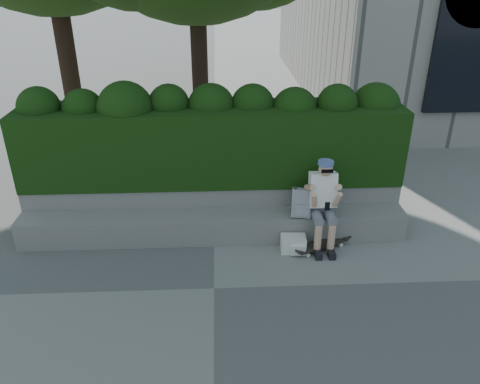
{
  "coord_description": "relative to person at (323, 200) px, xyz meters",
  "views": [
    {
      "loc": [
        0.11,
        -5.09,
        3.98
      ],
      "look_at": [
        0.4,
        1.0,
        0.95
      ],
      "focal_mm": 35.0,
      "sensor_mm": 36.0,
      "label": 1
    }
  ],
  "objects": [
    {
      "name": "ground",
      "position": [
        -1.65,
        -1.07,
        -0.75
      ],
      "size": [
        80.0,
        80.0,
        0.0
      ],
      "primitive_type": "plane",
      "color": "slate",
      "rests_on": "ground"
    },
    {
      "name": "bench_ledge",
      "position": [
        -1.65,
        0.18,
        -0.53
      ],
      "size": [
        6.0,
        0.45,
        0.45
      ],
      "primitive_type": "cube",
      "color": "gray",
      "rests_on": "ground"
    },
    {
      "name": "planter_wall",
      "position": [
        -1.65,
        0.66,
        -0.38
      ],
      "size": [
        6.0,
        0.5,
        0.75
      ],
      "primitive_type": "cube",
      "color": "gray",
      "rests_on": "ground"
    },
    {
      "name": "hedge",
      "position": [
        -1.65,
        0.88,
        0.6
      ],
      "size": [
        6.0,
        1.0,
        1.2
      ],
      "primitive_type": "cube",
      "color": "black",
      "rests_on": "planter_wall"
    },
    {
      "name": "person",
      "position": [
        0.0,
        0.0,
        0.0
      ],
      "size": [
        0.4,
        0.76,
        1.38
      ],
      "color": "slate",
      "rests_on": "ground"
    },
    {
      "name": "skateboard",
      "position": [
        -0.01,
        -0.17,
        -0.68
      ],
      "size": [
        0.89,
        0.57,
        0.09
      ],
      "rotation": [
        0.0,
        0.0,
        0.43
      ],
      "color": "black",
      "rests_on": "ground"
    },
    {
      "name": "backpack_plaid",
      "position": [
        -0.3,
        0.08,
        -0.08
      ],
      "size": [
        0.32,
        0.21,
        0.44
      ],
      "primitive_type": "cube",
      "rotation": [
        0.0,
        0.0,
        -0.19
      ],
      "color": "#B6B7BB",
      "rests_on": "bench_ledge"
    },
    {
      "name": "backpack_ground",
      "position": [
        -0.45,
        -0.2,
        -0.63
      ],
      "size": [
        0.39,
        0.28,
        0.24
      ],
      "primitive_type": "cube",
      "rotation": [
        0.0,
        0.0,
        -0.05
      ],
      "color": "white",
      "rests_on": "ground"
    }
  ]
}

